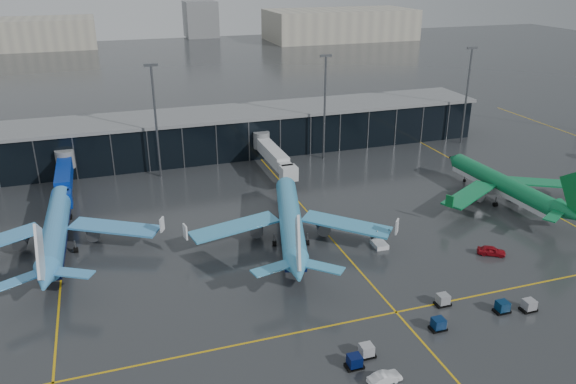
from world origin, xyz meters
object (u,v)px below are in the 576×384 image
object	(u,v)px
service_van_red	(491,251)
service_van_white	(385,378)
airliner_aer_lingus	(503,174)
airliner_klm_near	(290,207)
mobile_airstair	(380,242)
baggage_carts	(442,324)
airliner_arkefly	(53,216)

from	to	relation	value
service_van_red	service_van_white	bearing A→B (deg)	156.78
airliner_aer_lingus	service_van_red	bearing A→B (deg)	-133.13
service_van_red	airliner_klm_near	bearing A→B (deg)	94.15
mobile_airstair	service_van_white	bearing A→B (deg)	-113.56
airliner_aer_lingus	baggage_carts	world-z (taller)	airliner_aer_lingus
airliner_arkefly	airliner_klm_near	bearing A→B (deg)	-12.06
airliner_arkefly	service_van_white	xyz separation A→B (m)	(37.43, -47.05, -5.61)
airliner_aer_lingus	baggage_carts	distance (m)	49.11
baggage_carts	service_van_white	bearing A→B (deg)	-150.47
airliner_klm_near	service_van_red	bearing A→B (deg)	-12.23
airliner_klm_near	service_van_white	world-z (taller)	airliner_klm_near
airliner_klm_near	service_van_red	size ratio (longest dim) A/B	9.14
airliner_arkefly	mobile_airstair	xyz separation A→B (m)	(52.41, -16.40, -5.53)
airliner_aer_lingus	mobile_airstair	bearing A→B (deg)	-165.23
airliner_arkefly	baggage_carts	size ratio (longest dim) A/B	1.34
airliner_aer_lingus	service_van_white	distance (m)	62.72
baggage_carts	service_van_red	distance (m)	24.43
service_van_white	service_van_red	bearing A→B (deg)	-60.29
mobile_airstair	service_van_white	size ratio (longest dim) A/B	0.83
airliner_arkefly	airliner_klm_near	distance (m)	39.66
airliner_arkefly	airliner_aer_lingus	bearing A→B (deg)	-2.87
airliner_arkefly	airliner_aer_lingus	distance (m)	85.12
airliner_klm_near	mobile_airstair	size ratio (longest dim) A/B	12.09
airliner_arkefly	airliner_klm_near	world-z (taller)	airliner_klm_near
airliner_klm_near	airliner_aer_lingus	xyz separation A→B (m)	(46.31, 2.87, -0.40)
airliner_arkefly	service_van_white	size ratio (longest dim) A/B	9.86
airliner_klm_near	baggage_carts	size ratio (longest dim) A/B	1.37
airliner_klm_near	mobile_airstair	distance (m)	16.56
service_van_white	airliner_klm_near	bearing A→B (deg)	-7.08
airliner_arkefly	airliner_aer_lingus	size ratio (longest dim) A/B	1.05
service_van_white	airliner_arkefly	bearing A→B (deg)	33.14
airliner_arkefly	service_van_red	xyz separation A→B (m)	(68.80, -25.04, -5.52)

